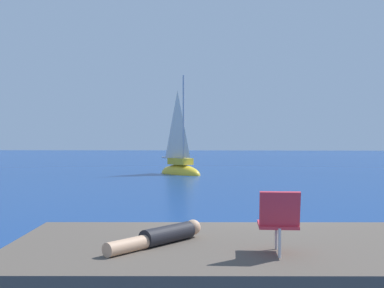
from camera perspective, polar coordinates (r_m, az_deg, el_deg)
ground_plane at (r=11.20m, az=5.22°, el=-11.51°), size 160.00×160.00×0.00m
shore_ledge at (r=7.28m, az=3.69°, el=-14.45°), size 5.99×3.64×0.94m
boulder_seaward at (r=8.99m, az=-10.74°, el=-14.60°), size 1.78×1.89×1.01m
boulder_inland at (r=8.91m, az=2.00°, el=-14.74°), size 1.81×1.96×0.95m
sailboat_near at (r=32.96m, az=-1.32°, el=-2.71°), size 3.37×3.50×6.90m
person_sunbather at (r=7.02m, az=-3.41°, el=-10.11°), size 1.15×1.50×0.25m
beach_chair at (r=6.45m, az=9.54°, el=-8.16°), size 0.50×0.61×0.80m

